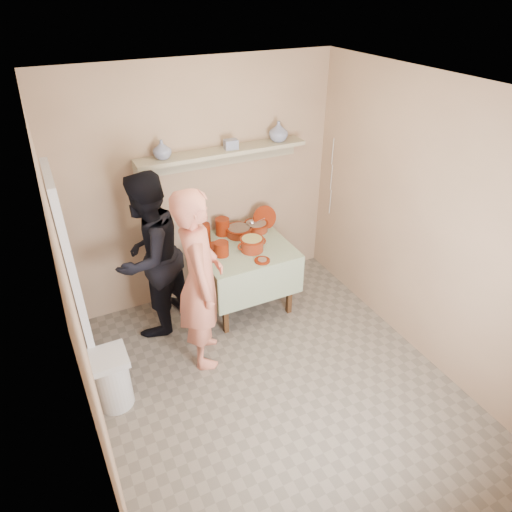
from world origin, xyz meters
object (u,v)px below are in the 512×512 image
trash_bin (112,380)px  person_cook (200,280)px  person_helper (149,257)px  cazuela_rice (252,243)px  serving_table (243,255)px

trash_bin → person_cook: bearing=14.2°
person_cook → person_helper: person_cook is taller
person_helper → trash_bin: (-0.62, -0.87, -0.58)m
person_helper → trash_bin: person_helper is taller
person_cook → person_helper: 0.71m
person_cook → cazuela_rice: size_ratio=5.41×
person_helper → trash_bin: 1.22m
person_cook → cazuela_rice: bearing=-41.9°
person_cook → trash_bin: person_cook is taller
serving_table → cazuela_rice: bearing=-70.4°
person_cook → serving_table: 0.95m
person_cook → cazuela_rice: (0.74, 0.47, -0.05)m
serving_table → cazuela_rice: size_ratio=2.95×
person_helper → cazuela_rice: bearing=131.3°
trash_bin → person_helper: bearing=54.6°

